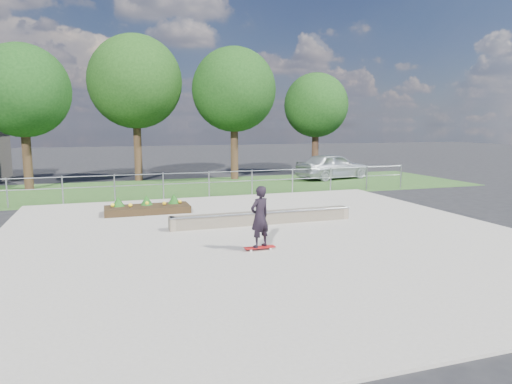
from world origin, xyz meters
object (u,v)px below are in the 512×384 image
planter_bed (147,207)px  parked_car (333,166)px  skateboarder (260,217)px  grind_ledge (263,218)px

planter_bed → parked_car: (11.51, 7.58, 0.54)m
planter_bed → skateboarder: size_ratio=1.82×
planter_bed → parked_car: parked_car is taller
grind_ledge → planter_bed: 4.61m
parked_car → skateboarder: bearing=133.0°
grind_ledge → skateboarder: (-1.10, -2.90, 0.65)m
skateboarder → parked_car: bearing=55.9°
grind_ledge → skateboarder: size_ratio=3.63×
grind_ledge → parked_car: size_ratio=1.31×
planter_bed → parked_car: size_ratio=0.65×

